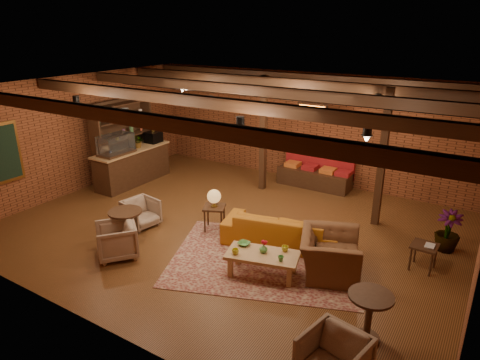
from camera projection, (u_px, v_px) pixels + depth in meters
The scene contains 28 objects.
floor at pixel (231, 227), 9.98m from camera, with size 10.00×10.00×0.00m, color #37230D.
ceiling at pixel (229, 89), 8.88m from camera, with size 10.00×8.00×0.02m, color black.
wall_back at pixel (304, 127), 12.62m from camera, with size 10.00×0.02×3.20m, color brown.
wall_front at pixel (80, 233), 6.24m from camera, with size 10.00×0.02×3.20m, color brown.
wall_left at pixel (80, 133), 11.91m from camera, with size 0.02×8.00×3.20m, color brown.
ceiling_beams at pixel (229, 95), 8.92m from camera, with size 9.80×6.40×0.22m, color #321D10, non-canonical shape.
ceiling_pipe at pixel (266, 95), 10.28m from camera, with size 0.12×0.12×9.60m, color black.
post_left at pixel (263, 134), 11.80m from camera, with size 0.16×0.16×3.20m, color #321D10.
post_right at pixel (382, 159), 9.63m from camera, with size 0.16×0.16×3.20m, color #321D10.
service_counter at pixel (132, 157), 12.54m from camera, with size 0.80×2.50×1.60m, color #321D10, non-canonical shape.
plant_counter at pixel (138, 142), 12.50m from camera, with size 0.35×0.39×0.30m, color #337F33.
shelving_hutch at pixel (124, 141), 12.68m from camera, with size 0.52×2.00×2.40m, color #321D10, non-canonical shape.
chalkboard_menu at pixel (1, 154), 10.04m from camera, with size 0.08×0.96×1.46m, color black.
banquette at pixel (315, 170), 12.34m from camera, with size 2.10×0.70×1.00m, color maroon, non-canonical shape.
service_sign at pixel (312, 109), 11.35m from camera, with size 0.86×0.06×0.30m, color orange.
ceiling_spotlights at pixel (230, 105), 9.00m from camera, with size 6.40×4.40×0.28m, color black, non-canonical shape.
rug at pixel (265, 258), 8.64m from camera, with size 3.68×2.81×0.01m, color maroon.
sofa at pixel (281, 229), 9.11m from camera, with size 2.45×0.96×0.72m, color #A65E17.
coffee_table at pixel (262, 256), 7.96m from camera, with size 1.46×0.98×0.71m.
side_table_lamp at pixel (214, 199), 9.62m from camera, with size 0.62×0.62×0.99m.
round_table_left at pixel (126, 221), 9.13m from camera, with size 0.71×0.71×0.74m.
armchair_a at pixel (141, 212), 9.94m from camera, with size 0.70×0.65×0.72m, color #C0B095.
armchair_b at pixel (116, 239), 8.62m from camera, with size 0.77×0.72×0.79m, color #C0B095.
armchair_right at pixel (330, 248), 7.97m from camera, with size 1.24×0.80×1.08m, color brown.
side_table_book at pixel (425, 247), 8.13m from camera, with size 0.49×0.49×0.54m.
round_table_right at pixel (369, 310), 6.27m from camera, with size 0.66×0.66×0.78m.
armchair_far at pixel (334, 358), 5.53m from camera, with size 0.78×0.73×0.80m, color #C0B095.
plant_tall at pixel (455, 192), 8.53m from camera, with size 1.48×1.48×2.64m, color #4C7F4C.
Camera 1 is at (4.94, -7.52, 4.47)m, focal length 32.00 mm.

